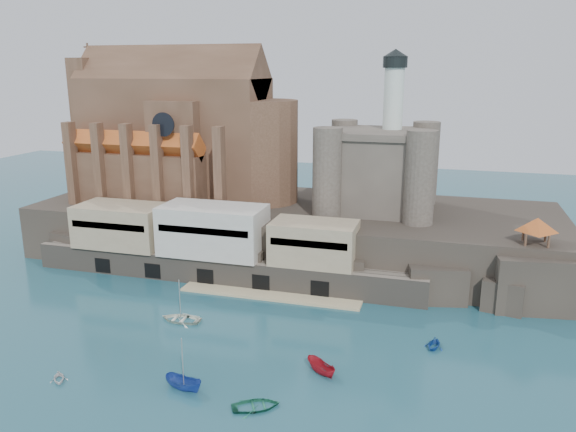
# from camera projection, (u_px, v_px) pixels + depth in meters

# --- Properties ---
(ground) EXTENTS (300.00, 300.00, 0.00)m
(ground) POSITION_uv_depth(u_px,v_px,m) (214.00, 345.00, 75.01)
(ground) COLOR #194755
(ground) RESTS_ON ground
(promontory) EXTENTS (100.00, 36.00, 10.00)m
(promontory) POSITION_uv_depth(u_px,v_px,m) (292.00, 231.00, 110.41)
(promontory) COLOR black
(promontory) RESTS_ON ground
(quay) EXTENTS (70.00, 12.00, 13.05)m
(quay) POSITION_uv_depth(u_px,v_px,m) (212.00, 245.00, 97.64)
(quay) COLOR #6B6155
(quay) RESTS_ON ground
(church) EXTENTS (47.00, 25.93, 30.51)m
(church) POSITION_uv_depth(u_px,v_px,m) (183.00, 138.00, 114.74)
(church) COLOR #4E3424
(church) RESTS_ON promontory
(castle_keep) EXTENTS (21.20, 21.20, 29.30)m
(castle_keep) POSITION_uv_depth(u_px,v_px,m) (379.00, 166.00, 104.25)
(castle_keep) COLOR #4C453C
(castle_keep) RESTS_ON promontory
(rock_outcrop) EXTENTS (14.50, 10.50, 8.70)m
(rock_outcrop) POSITION_uv_depth(u_px,v_px,m) (531.00, 281.00, 86.80)
(rock_outcrop) COLOR black
(rock_outcrop) RESTS_ON ground
(pavilion) EXTENTS (6.40, 6.40, 5.40)m
(pavilion) POSITION_uv_depth(u_px,v_px,m) (537.00, 227.00, 84.74)
(pavilion) COLOR #4E3424
(pavilion) RESTS_ON rock_outcrop
(boat_1) EXTENTS (2.91, 2.75, 2.90)m
(boat_1) POSITION_uv_depth(u_px,v_px,m) (59.00, 381.00, 66.50)
(boat_1) COLOR white
(boat_1) RESTS_ON ground
(boat_2) EXTENTS (2.29, 2.26, 5.01)m
(boat_2) POSITION_uv_depth(u_px,v_px,m) (184.00, 389.00, 64.82)
(boat_2) COLOR #204099
(boat_2) RESTS_ON ground
(boat_3) EXTENTS (2.76, 3.89, 5.34)m
(boat_3) POSITION_uv_depth(u_px,v_px,m) (256.00, 408.00, 61.18)
(boat_3) COLOR #1E6C4F
(boat_3) RESTS_ON ground
(boat_5) EXTENTS (2.48, 2.47, 4.64)m
(boat_5) POSITION_uv_depth(u_px,v_px,m) (321.00, 372.00, 68.30)
(boat_5) COLOR maroon
(boat_5) RESTS_ON ground
(boat_6) EXTENTS (1.26, 4.31, 6.03)m
(boat_6) POSITION_uv_depth(u_px,v_px,m) (181.00, 321.00, 82.35)
(boat_6) COLOR white
(boat_6) RESTS_ON ground
(boat_7) EXTENTS (3.32, 2.48, 3.44)m
(boat_7) POSITION_uv_depth(u_px,v_px,m) (434.00, 348.00, 74.37)
(boat_7) COLOR #16459B
(boat_7) RESTS_ON ground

